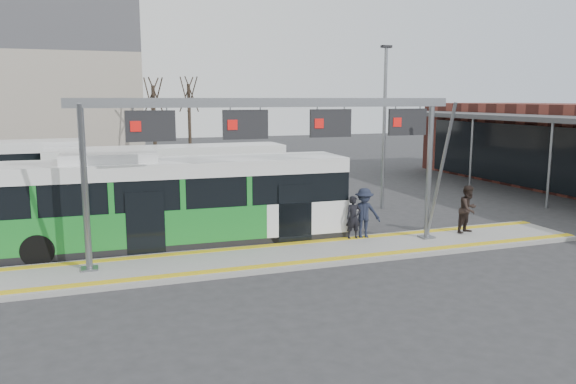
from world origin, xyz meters
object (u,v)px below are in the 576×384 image
hero_bus (172,203)px  passenger_a (353,218)px  gantry (280,130)px  passenger_b (468,209)px  passenger_c (364,213)px

hero_bus → passenger_a: hero_bus is taller
gantry → hero_bus: gantry is taller
hero_bus → passenger_b: hero_bus is taller
hero_bus → passenger_c: hero_bus is taller
gantry → passenger_b: (7.81, 0.22, -3.22)m
hero_bus → passenger_c: 7.11m
hero_bus → passenger_c: size_ratio=6.75×
hero_bus → passenger_a: (6.44, -1.74, -0.64)m
gantry → hero_bus: (-3.27, 2.59, -2.70)m
passenger_a → passenger_c: bearing=1.0°
gantry → hero_bus: bearing=141.6°
hero_bus → passenger_c: bearing=-12.5°
passenger_b → passenger_c: size_ratio=0.99×
passenger_b → passenger_c: bearing=150.4°
hero_bus → passenger_c: (6.88, -1.74, -0.50)m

